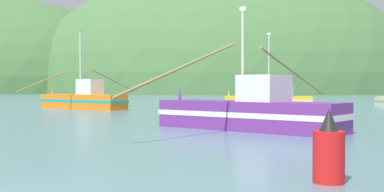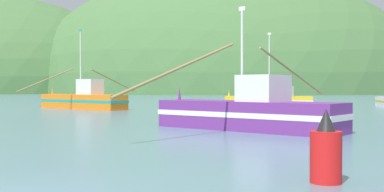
% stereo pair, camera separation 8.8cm
% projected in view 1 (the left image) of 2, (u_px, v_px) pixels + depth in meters
% --- Properties ---
extents(hill_far_left, '(151.07, 120.85, 92.29)m').
position_uv_depth(hill_far_left, '(217.00, 93.00, 181.15)').
color(hill_far_left, '#47703D').
rests_on(hill_far_left, ground).
extents(hill_far_right, '(123.39, 98.71, 69.92)m').
position_uv_depth(hill_far_right, '(318.00, 91.00, 250.81)').
color(hill_far_right, '#2D562D').
rests_on(hill_far_right, ground).
extents(fishing_boat_orange, '(10.52, 12.67, 7.74)m').
position_uv_depth(fishing_boat_orange, '(83.00, 100.00, 45.01)').
color(fishing_boat_orange, orange).
rests_on(fishing_boat_orange, ground).
extents(fishing_boat_purple, '(9.81, 15.66, 6.10)m').
position_uv_depth(fishing_boat_purple, '(249.00, 112.00, 22.88)').
color(fishing_boat_purple, '#6B2D84').
rests_on(fishing_boat_purple, ground).
extents(fishing_boat_yellow, '(9.22, 2.43, 7.85)m').
position_uv_depth(fishing_boat_yellow, '(270.00, 100.00, 49.09)').
color(fishing_boat_yellow, gold).
rests_on(fishing_boat_yellow, ground).
extents(channel_buoy, '(0.69, 0.69, 1.64)m').
position_uv_depth(channel_buoy, '(329.00, 152.00, 10.17)').
color(channel_buoy, red).
rests_on(channel_buoy, ground).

